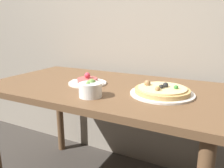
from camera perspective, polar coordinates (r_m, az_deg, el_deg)
The scene contains 5 objects.
back_wall at distance 1.74m, azimuth 5.86°, elevation 20.73°, with size 8.00×0.05×2.60m.
dining_table at distance 1.35m, azimuth -2.72°, elevation -4.53°, with size 1.37×0.77×0.78m.
pizza_plate at distance 1.15m, azimuth 12.91°, elevation -1.81°, with size 0.33×0.33×0.07m.
tartare_plate at distance 1.35m, azimuth -6.41°, elevation 0.65°, with size 0.23×0.23×0.07m.
small_bowl at distance 1.09m, azimuth -5.66°, elevation -1.35°, with size 0.12×0.12×0.09m.
Camera 1 is at (0.63, -0.72, 1.11)m, focal length 35.00 mm.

